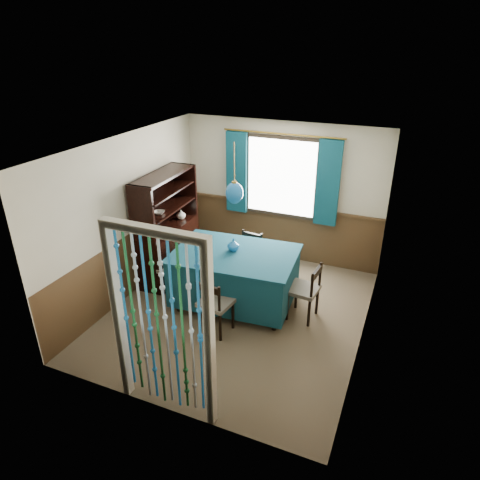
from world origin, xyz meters
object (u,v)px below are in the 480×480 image
at_px(chair_far, 248,257).
at_px(pendant_lamp, 234,193).
at_px(chair_right, 305,290).
at_px(vase_sideboard, 181,214).
at_px(sideboard, 168,241).
at_px(dining_table, 235,275).
at_px(bowl_shelf, 159,212).
at_px(chair_near, 215,304).
at_px(vase_table, 233,245).
at_px(chair_left, 172,268).

distance_m(chair_far, pendant_lamp, 1.52).
xyz_separation_m(chair_far, chair_right, (1.15, -0.65, 0.01)).
xyz_separation_m(pendant_lamp, vase_sideboard, (-1.35, 0.78, -0.81)).
bearing_deg(sideboard, vase_sideboard, 78.85).
bearing_deg(chair_far, chair_right, 158.00).
relative_size(dining_table, chair_right, 2.18).
bearing_deg(chair_right, sideboard, 87.21).
relative_size(chair_far, bowl_shelf, 4.56).
bearing_deg(chair_near, chair_right, 45.68).
bearing_deg(vase_table, chair_left, -170.54).
distance_m(pendant_lamp, bowl_shelf, 1.46).
height_order(chair_near, chair_left, chair_near).
bearing_deg(chair_far, vase_sideboard, 3.94).
height_order(vase_table, bowl_shelf, bowl_shelf).
bearing_deg(sideboard, bowl_shelf, -79.44).
bearing_deg(chair_left, vase_sideboard, -160.16).
distance_m(chair_near, chair_right, 1.32).
relative_size(chair_left, vase_sideboard, 4.52).
height_order(chair_near, pendant_lamp, pendant_lamp).
xyz_separation_m(sideboard, pendant_lamp, (1.41, -0.40, 1.18)).
height_order(chair_left, vase_table, vase_table).
bearing_deg(vase_sideboard, chair_left, -70.73).
relative_size(sideboard, vase_table, 10.67).
height_order(chair_right, bowl_shelf, bowl_shelf).
distance_m(chair_far, vase_sideboard, 1.38).
relative_size(chair_far, vase_table, 5.06).
distance_m(chair_far, bowl_shelf, 1.61).
bearing_deg(pendant_lamp, chair_right, 2.82).
distance_m(chair_near, bowl_shelf, 1.83).
height_order(chair_left, sideboard, sideboard).
relative_size(chair_left, chair_right, 0.94).
bearing_deg(dining_table, pendant_lamp, -4.54).
bearing_deg(vase_sideboard, dining_table, -30.14).
xyz_separation_m(chair_near, vase_table, (-0.08, 0.83, 0.50)).
relative_size(chair_near, vase_sideboard, 4.73).
distance_m(chair_near, vase_table, 0.97).
height_order(chair_near, vase_table, vase_table).
relative_size(chair_right, bowl_shelf, 4.64).
distance_m(chair_left, vase_table, 1.13).
relative_size(chair_left, vase_table, 4.83).
relative_size(chair_near, pendant_lamp, 1.00).
bearing_deg(bowl_shelf, chair_near, -32.94).
bearing_deg(sideboard, chair_far, 10.53).
xyz_separation_m(dining_table, chair_right, (1.08, 0.05, -0.03)).
relative_size(chair_far, chair_left, 1.05).
height_order(sideboard, pendant_lamp, pendant_lamp).
height_order(chair_left, bowl_shelf, bowl_shelf).
bearing_deg(vase_table, vase_sideboard, 151.19).
bearing_deg(dining_table, sideboard, 159.45).
xyz_separation_m(chair_far, bowl_shelf, (-1.28, -0.57, 0.80)).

